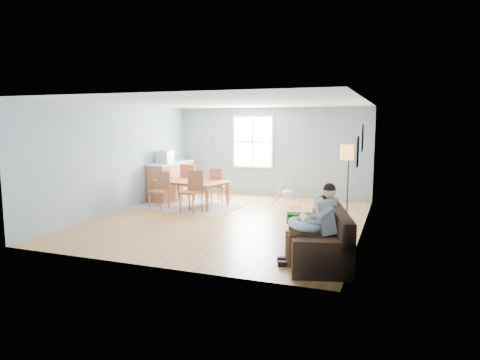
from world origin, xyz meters
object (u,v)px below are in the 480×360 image
at_px(sofa, 321,241).
at_px(monitor, 165,157).
at_px(chair_sw, 161,188).
at_px(floor_lamp, 349,159).
at_px(baby_swing, 288,192).
at_px(toddler, 316,215).
at_px(storage_cube, 338,235).
at_px(chair_se, 193,188).
at_px(father, 315,221).
at_px(dining_table, 191,193).
at_px(counter, 171,180).
at_px(chair_nw, 189,179).
at_px(chair_ne, 218,183).

relative_size(sofa, monitor, 5.46).
distance_m(sofa, chair_sw, 5.42).
bearing_deg(chair_sw, floor_lamp, -2.62).
bearing_deg(monitor, baby_swing, 6.67).
relative_size(toddler, storage_cube, 1.66).
bearing_deg(storage_cube, chair_se, 154.26).
height_order(father, dining_table, father).
height_order(father, counter, father).
distance_m(storage_cube, dining_table, 5.01).
xyz_separation_m(father, chair_nw, (-4.47, 4.40, -0.09)).
height_order(dining_table, counter, counter).
height_order(toddler, chair_sw, toddler).
distance_m(storage_cube, chair_ne, 4.94).
bearing_deg(chair_se, dining_table, 120.85).
bearing_deg(chair_ne, floor_lamp, -21.59).
relative_size(floor_lamp, storage_cube, 3.64).
distance_m(toddler, chair_ne, 5.14).
height_order(dining_table, monitor, monitor).
relative_size(chair_sw, chair_nw, 0.92).
height_order(chair_ne, monitor, monitor).
height_order(sofa, monitor, monitor).
relative_size(storage_cube, chair_ne, 0.49).
distance_m(chair_ne, monitor, 1.78).
xyz_separation_m(toddler, chair_sw, (-4.54, 2.58, -0.15)).
bearing_deg(father, chair_ne, 129.16).
height_order(chair_sw, chair_nw, chair_nw).
bearing_deg(baby_swing, monitor, -173.33).
distance_m(chair_se, baby_swing, 2.63).
distance_m(chair_sw, baby_swing, 3.40).
distance_m(floor_lamp, chair_nw, 4.97).
bearing_deg(floor_lamp, chair_nw, 161.55).
height_order(sofa, toddler, toddler).
xyz_separation_m(storage_cube, baby_swing, (-1.83, 3.51, 0.13)).
relative_size(father, baby_swing, 1.49).
xyz_separation_m(father, baby_swing, (-1.60, 4.62, -0.35)).
bearing_deg(baby_swing, chair_se, -141.07).
xyz_separation_m(floor_lamp, chair_ne, (-3.70, 1.46, -0.90)).
distance_m(chair_se, chair_ne, 1.34).
bearing_deg(storage_cube, floor_lamp, 91.68).
bearing_deg(toddler, floor_lamp, 83.75).
xyz_separation_m(sofa, storage_cube, (0.18, 0.79, -0.07)).
relative_size(storage_cube, counter, 0.25).
relative_size(toddler, monitor, 1.98).
distance_m(toddler, storage_cube, 0.85).
xyz_separation_m(sofa, counter, (-5.21, 4.25, 0.25)).
height_order(sofa, storage_cube, sofa).
relative_size(toddler, chair_ne, 0.82).
height_order(sofa, chair_se, chair_se).
relative_size(sofa, chair_nw, 2.11).
bearing_deg(floor_lamp, storage_cube, -88.32).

